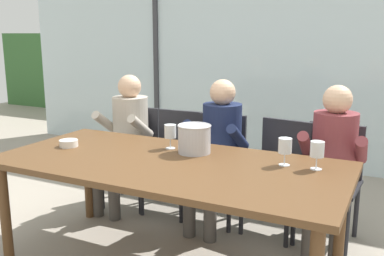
{
  "coord_description": "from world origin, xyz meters",
  "views": [
    {
      "loc": [
        1.33,
        -2.34,
        1.56
      ],
      "look_at": [
        0.0,
        0.35,
        0.91
      ],
      "focal_mm": 40.52,
      "sensor_mm": 36.0,
      "label": 1
    }
  ],
  "objects_px": {
    "chair_right_of_center": "(280,167)",
    "person_maroon_top": "(333,157)",
    "ice_bucket_primary": "(194,138)",
    "dining_table": "(168,171)",
    "chair_near_curtain": "(134,148)",
    "chair_left_of_center": "(175,153)",
    "wine_glass_by_left_taster": "(170,132)",
    "chair_center": "(218,159)",
    "person_beige_jumper": "(126,133)",
    "chair_near_window_right": "(331,173)",
    "wine_glass_near_bucket": "(285,147)",
    "wine_glass_center_pour": "(317,150)",
    "person_navy_polo": "(218,144)",
    "tasting_bowl": "(69,143)"
  },
  "relations": [
    {
      "from": "ice_bucket_primary",
      "to": "wine_glass_near_bucket",
      "type": "xyz_separation_m",
      "value": [
        0.63,
        -0.01,
        0.02
      ]
    },
    {
      "from": "tasting_bowl",
      "to": "person_navy_polo",
      "type": "bearing_deg",
      "value": 43.83
    },
    {
      "from": "chair_right_of_center",
      "to": "person_maroon_top",
      "type": "bearing_deg",
      "value": -11.04
    },
    {
      "from": "chair_near_window_right",
      "to": "wine_glass_by_left_taster",
      "type": "relative_size",
      "value": 5.08
    },
    {
      "from": "person_maroon_top",
      "to": "wine_glass_by_left_taster",
      "type": "relative_size",
      "value": 6.91
    },
    {
      "from": "chair_right_of_center",
      "to": "person_maroon_top",
      "type": "xyz_separation_m",
      "value": [
        0.42,
        -0.15,
        0.17
      ]
    },
    {
      "from": "chair_center",
      "to": "wine_glass_center_pour",
      "type": "height_order",
      "value": "wine_glass_center_pour"
    },
    {
      "from": "chair_left_of_center",
      "to": "wine_glass_by_left_taster",
      "type": "distance_m",
      "value": 0.83
    },
    {
      "from": "dining_table",
      "to": "wine_glass_center_pour",
      "type": "distance_m",
      "value": 0.94
    },
    {
      "from": "chair_near_curtain",
      "to": "chair_right_of_center",
      "type": "height_order",
      "value": "same"
    },
    {
      "from": "person_navy_polo",
      "to": "wine_glass_near_bucket",
      "type": "distance_m",
      "value": 0.91
    },
    {
      "from": "chair_center",
      "to": "wine_glass_center_pour",
      "type": "relative_size",
      "value": 5.08
    },
    {
      "from": "dining_table",
      "to": "person_maroon_top",
      "type": "xyz_separation_m",
      "value": [
        0.91,
        0.8,
        0.0
      ]
    },
    {
      "from": "chair_left_of_center",
      "to": "person_maroon_top",
      "type": "relative_size",
      "value": 0.73
    },
    {
      "from": "dining_table",
      "to": "chair_near_curtain",
      "type": "height_order",
      "value": "chair_near_curtain"
    },
    {
      "from": "chair_left_of_center",
      "to": "chair_right_of_center",
      "type": "relative_size",
      "value": 1.0
    },
    {
      "from": "wine_glass_center_pour",
      "to": "chair_near_curtain",
      "type": "bearing_deg",
      "value": 158.92
    },
    {
      "from": "chair_center",
      "to": "person_beige_jumper",
      "type": "distance_m",
      "value": 0.87
    },
    {
      "from": "person_maroon_top",
      "to": "ice_bucket_primary",
      "type": "height_order",
      "value": "person_maroon_top"
    },
    {
      "from": "chair_near_curtain",
      "to": "ice_bucket_primary",
      "type": "bearing_deg",
      "value": -42.97
    },
    {
      "from": "person_maroon_top",
      "to": "tasting_bowl",
      "type": "relative_size",
      "value": 9.0
    },
    {
      "from": "chair_right_of_center",
      "to": "chair_near_window_right",
      "type": "relative_size",
      "value": 1.0
    },
    {
      "from": "chair_near_curtain",
      "to": "person_beige_jumper",
      "type": "xyz_separation_m",
      "value": [
        0.01,
        -0.13,
        0.17
      ]
    },
    {
      "from": "chair_near_curtain",
      "to": "person_maroon_top",
      "type": "height_order",
      "value": "person_maroon_top"
    },
    {
      "from": "wine_glass_near_bucket",
      "to": "person_navy_polo",
      "type": "bearing_deg",
      "value": 140.63
    },
    {
      "from": "chair_center",
      "to": "chair_near_window_right",
      "type": "relative_size",
      "value": 1.0
    },
    {
      "from": "chair_center",
      "to": "person_beige_jumper",
      "type": "bearing_deg",
      "value": -174.27
    },
    {
      "from": "chair_right_of_center",
      "to": "tasting_bowl",
      "type": "bearing_deg",
      "value": -135.78
    },
    {
      "from": "person_beige_jumper",
      "to": "person_maroon_top",
      "type": "height_order",
      "value": "same"
    },
    {
      "from": "person_beige_jumper",
      "to": "wine_glass_center_pour",
      "type": "distance_m",
      "value": 1.88
    },
    {
      "from": "chair_near_window_right",
      "to": "person_beige_jumper",
      "type": "relative_size",
      "value": 0.73
    },
    {
      "from": "chair_near_window_right",
      "to": "tasting_bowl",
      "type": "relative_size",
      "value": 6.61
    },
    {
      "from": "chair_right_of_center",
      "to": "person_beige_jumper",
      "type": "bearing_deg",
      "value": -165.52
    },
    {
      "from": "chair_right_of_center",
      "to": "chair_near_curtain",
      "type": "bearing_deg",
      "value": -170.87
    },
    {
      "from": "chair_center",
      "to": "tasting_bowl",
      "type": "height_order",
      "value": "chair_center"
    },
    {
      "from": "chair_near_window_right",
      "to": "wine_glass_near_bucket",
      "type": "height_order",
      "value": "wine_glass_near_bucket"
    },
    {
      "from": "person_maroon_top",
      "to": "person_beige_jumper",
      "type": "bearing_deg",
      "value": 177.11
    },
    {
      "from": "chair_left_of_center",
      "to": "person_navy_polo",
      "type": "relative_size",
      "value": 0.73
    },
    {
      "from": "person_navy_polo",
      "to": "wine_glass_center_pour",
      "type": "relative_size",
      "value": 6.91
    },
    {
      "from": "dining_table",
      "to": "wine_glass_near_bucket",
      "type": "height_order",
      "value": "wine_glass_near_bucket"
    },
    {
      "from": "person_maroon_top",
      "to": "chair_left_of_center",
      "type": "bearing_deg",
      "value": 170.91
    },
    {
      "from": "chair_right_of_center",
      "to": "wine_glass_by_left_taster",
      "type": "distance_m",
      "value": 0.99
    },
    {
      "from": "person_maroon_top",
      "to": "wine_glass_near_bucket",
      "type": "bearing_deg",
      "value": -113.39
    },
    {
      "from": "chair_right_of_center",
      "to": "person_navy_polo",
      "type": "bearing_deg",
      "value": -154.63
    },
    {
      "from": "person_maroon_top",
      "to": "wine_glass_center_pour",
      "type": "relative_size",
      "value": 6.91
    },
    {
      "from": "person_navy_polo",
      "to": "ice_bucket_primary",
      "type": "distance_m",
      "value": 0.58
    },
    {
      "from": "person_maroon_top",
      "to": "wine_glass_center_pour",
      "type": "bearing_deg",
      "value": -94.53
    },
    {
      "from": "dining_table",
      "to": "person_beige_jumper",
      "type": "bearing_deg",
      "value": 137.88
    },
    {
      "from": "chair_near_curtain",
      "to": "wine_glass_near_bucket",
      "type": "xyz_separation_m",
      "value": [
        1.59,
        -0.69,
        0.36
      ]
    },
    {
      "from": "person_navy_polo",
      "to": "chair_center",
      "type": "bearing_deg",
      "value": 113.22
    }
  ]
}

